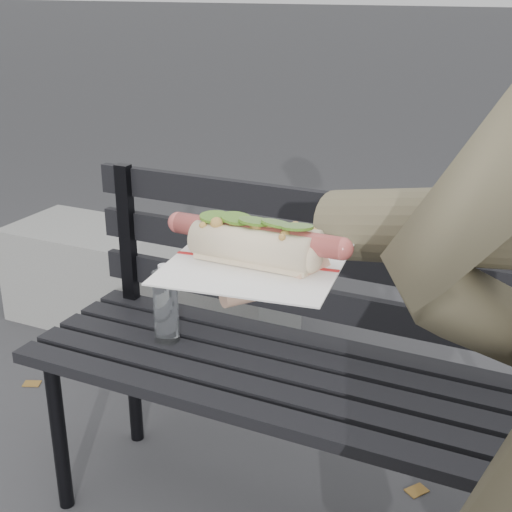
% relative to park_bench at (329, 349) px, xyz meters
% --- Properties ---
extents(park_bench, '(1.50, 0.44, 0.88)m').
position_rel_park_bench_xyz_m(park_bench, '(0.00, 0.00, 0.00)').
color(park_bench, black).
rests_on(park_bench, ground).
extents(concrete_block, '(1.20, 0.40, 0.40)m').
position_rel_park_bench_xyz_m(concrete_block, '(-1.05, 0.76, -0.32)').
color(concrete_block, slate).
rests_on(concrete_block, ground).
extents(held_hotdog, '(0.64, 0.31, 0.20)m').
position_rel_park_bench_xyz_m(held_hotdog, '(0.38, -0.71, 0.57)').
color(held_hotdog, brown).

